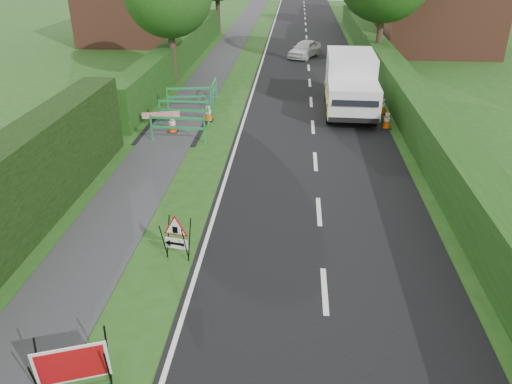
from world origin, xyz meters
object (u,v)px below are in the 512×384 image
object	(u,v)px
hatchback_car	(305,49)
red_rect_sign	(72,366)
triangle_sign	(175,234)
works_van	(351,82)

from	to	relation	value
hatchback_car	red_rect_sign	bearing A→B (deg)	-74.26
triangle_sign	works_van	distance (m)	12.95
red_rect_sign	hatchback_car	xyz separation A→B (m)	(4.00, 27.00, -0.03)
triangle_sign	hatchback_car	world-z (taller)	hatchback_car
triangle_sign	hatchback_car	size ratio (longest dim) A/B	0.32
red_rect_sign	triangle_sign	xyz separation A→B (m)	(0.80, 3.90, 0.13)
red_rect_sign	works_van	bearing A→B (deg)	50.10
red_rect_sign	works_van	distance (m)	16.87
red_rect_sign	hatchback_car	world-z (taller)	hatchback_car
triangle_sign	hatchback_car	xyz separation A→B (m)	(3.19, 23.10, -0.16)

